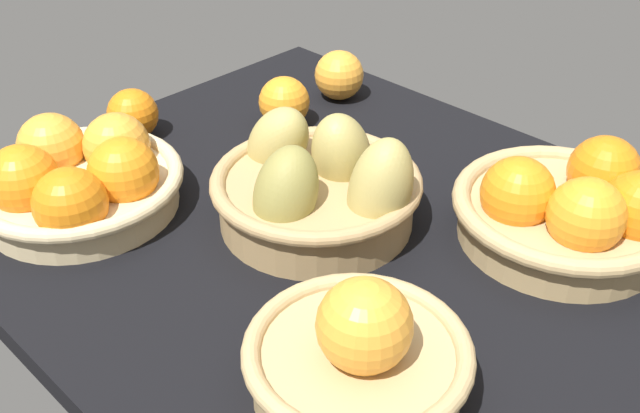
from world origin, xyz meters
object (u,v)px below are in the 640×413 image
loose_orange_front_gap (339,75)px  loose_orange_back_gap (284,102)px  basket_far_left (358,359)px  basket_center_pears (318,187)px  loose_orange_side_gap (133,114)px  basket_far_right (79,179)px  basket_near_left (571,209)px

loose_orange_front_gap → loose_orange_back_gap: loose_orange_front_gap is taller
basket_far_left → loose_orange_back_gap: 52.39cm
basket_center_pears → loose_orange_back_gap: bearing=-34.0°
loose_orange_side_gap → basket_center_pears: bearing=-174.1°
basket_far_right → basket_far_left: size_ratio=1.24×
basket_far_right → loose_orange_front_gap: size_ratio=3.29×
basket_near_left → basket_far_left: basket_far_left is taller
loose_orange_front_gap → loose_orange_back_gap: 12.31cm
basket_far_right → loose_orange_side_gap: 18.49cm
basket_center_pears → loose_orange_side_gap: size_ratio=3.80×
loose_orange_back_gap → loose_orange_front_gap: bearing=-87.2°
basket_near_left → basket_far_left: (1.65, 33.81, -0.17)cm
basket_near_left → loose_orange_back_gap: 44.10cm
loose_orange_side_gap → basket_near_left: bearing=-160.1°
basket_center_pears → loose_orange_front_gap: (21.46, -26.35, -1.02)cm
basket_center_pears → loose_orange_side_gap: 33.67cm
basket_far_left → loose_orange_front_gap: bearing=-45.1°
basket_near_left → loose_orange_back_gap: bearing=3.9°
loose_orange_front_gap → loose_orange_side_gap: bearing=68.0°
basket_far_left → loose_orange_front_gap: size_ratio=2.65×
loose_orange_front_gap → basket_near_left: bearing=168.2°
basket_near_left → basket_center_pears: (23.14, 17.02, 0.34)cm
basket_near_left → loose_orange_back_gap: size_ratio=3.39×
basket_far_right → loose_orange_front_gap: bearing=-91.3°
basket_near_left → basket_far_right: bearing=37.7°
basket_center_pears → basket_far_left: bearing=142.0°
basket_far_left → loose_orange_side_gap: size_ratio=2.81×
basket_near_left → loose_orange_front_gap: bearing=-11.8°
basket_far_right → basket_far_left: basket_far_left is taller
basket_far_left → loose_orange_back_gap: bearing=-36.1°
loose_orange_side_gap → loose_orange_front_gap: bearing=-112.0°
basket_center_pears → loose_orange_back_gap: (20.85, -14.05, -1.13)cm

